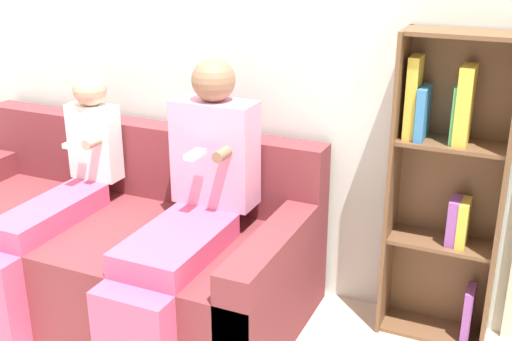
# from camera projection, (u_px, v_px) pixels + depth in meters

# --- Properties ---
(back_wall) EXTENTS (10.00, 0.06, 2.55)m
(back_wall) POSITION_uv_depth(u_px,v_px,m) (176.00, 37.00, 3.29)
(back_wall) COLOR silver
(back_wall) RESTS_ON ground_plane
(couch) EXTENTS (2.02, 0.94, 0.84)m
(couch) POSITION_uv_depth(u_px,v_px,m) (111.00, 247.00, 3.26)
(couch) COLOR maroon
(couch) RESTS_ON ground_plane
(adult_seated) EXTENTS (0.40, 0.90, 1.26)m
(adult_seated) POSITION_uv_depth(u_px,v_px,m) (189.00, 206.00, 2.86)
(adult_seated) COLOR #DB4C75
(adult_seated) RESTS_ON ground_plane
(child_seated) EXTENTS (0.26, 0.91, 1.12)m
(child_seated) POSITION_uv_depth(u_px,v_px,m) (56.00, 199.00, 3.13)
(child_seated) COLOR #DB4C75
(child_seated) RESTS_ON ground_plane
(bookshelf) EXTENTS (0.48, 0.24, 1.41)m
(bookshelf) POSITION_uv_depth(u_px,v_px,m) (448.00, 182.00, 2.82)
(bookshelf) COLOR brown
(bookshelf) RESTS_ON ground_plane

